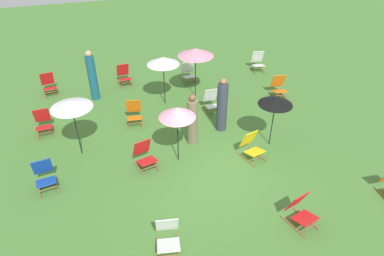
% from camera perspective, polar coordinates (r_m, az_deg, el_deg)
% --- Properties ---
extents(ground_plane, '(40.00, 40.00, 0.00)m').
position_cam_1_polar(ground_plane, '(9.81, 2.14, -6.17)').
color(ground_plane, '#477A33').
extents(deckchair_0, '(0.55, 0.81, 0.83)m').
position_cam_1_polar(deckchair_0, '(14.23, -11.23, 8.58)').
color(deckchair_0, olive).
rests_on(deckchair_0, ground).
extents(deckchair_1, '(0.66, 0.86, 0.83)m').
position_cam_1_polar(deckchair_1, '(10.03, 9.85, -3.00)').
color(deckchair_1, olive).
rests_on(deckchair_1, ground).
extents(deckchair_2, '(0.59, 0.83, 0.83)m').
position_cam_1_polar(deckchair_2, '(13.45, 14.21, 6.63)').
color(deckchair_2, olive).
rests_on(deckchair_2, ground).
extents(deckchair_3, '(0.59, 0.83, 0.83)m').
position_cam_1_polar(deckchair_3, '(14.33, -22.73, 6.68)').
color(deckchair_3, olive).
rests_on(deckchair_3, ground).
extents(deckchair_5, '(0.58, 0.82, 0.83)m').
position_cam_1_polar(deckchair_5, '(9.70, -23.31, -7.23)').
color(deckchair_5, olive).
rests_on(deckchair_5, ground).
extents(deckchair_7, '(0.66, 0.86, 0.83)m').
position_cam_1_polar(deckchair_7, '(8.44, 17.58, -12.98)').
color(deckchair_7, olive).
rests_on(deckchair_7, ground).
extents(deckchair_8, '(0.57, 0.82, 0.83)m').
position_cam_1_polar(deckchair_8, '(11.56, -9.59, 2.48)').
color(deckchair_8, olive).
rests_on(deckchair_8, ground).
extents(deckchair_9, '(0.49, 0.77, 0.83)m').
position_cam_1_polar(deckchair_9, '(12.08, 3.28, 4.40)').
color(deckchair_9, olive).
rests_on(deckchair_9, ground).
extents(deckchair_10, '(0.52, 0.79, 0.83)m').
position_cam_1_polar(deckchair_10, '(11.90, -23.49, 0.86)').
color(deckchair_10, olive).
rests_on(deckchair_10, ground).
extents(deckchair_11, '(0.64, 0.85, 0.83)m').
position_cam_1_polar(deckchair_11, '(9.65, -7.90, -4.50)').
color(deckchair_11, olive).
rests_on(deckchair_11, ground).
extents(deckchair_12, '(0.61, 0.84, 0.83)m').
position_cam_1_polar(deckchair_12, '(7.62, -4.04, -17.48)').
color(deckchair_12, olive).
rests_on(deckchair_12, ground).
extents(deckchair_13, '(0.49, 0.77, 0.83)m').
position_cam_1_polar(deckchair_13, '(14.19, -0.58, 9.18)').
color(deckchair_13, olive).
rests_on(deckchair_13, ground).
extents(deckchair_14, '(0.63, 0.84, 0.83)m').
position_cam_1_polar(deckchair_14, '(15.48, 10.90, 10.75)').
color(deckchair_14, olive).
rests_on(deckchair_14, ground).
extents(umbrella_0, '(1.30, 1.30, 1.91)m').
position_cam_1_polar(umbrella_0, '(12.44, 0.61, 12.50)').
color(umbrella_0, black).
rests_on(umbrella_0, ground).
extents(umbrella_1, '(1.15, 1.15, 1.79)m').
position_cam_1_polar(umbrella_1, '(9.85, -19.48, 3.75)').
color(umbrella_1, black).
rests_on(umbrella_1, ground).
extents(umbrella_2, '(1.00, 1.00, 1.75)m').
position_cam_1_polar(umbrella_2, '(9.08, -2.49, 2.59)').
color(umbrella_2, black).
rests_on(umbrella_2, ground).
extents(umbrella_3, '(1.14, 1.14, 1.80)m').
position_cam_1_polar(umbrella_3, '(12.01, -4.83, 11.06)').
color(umbrella_3, black).
rests_on(umbrella_3, ground).
extents(umbrella_4, '(1.00, 1.00, 1.64)m').
position_cam_1_polar(umbrella_4, '(10.06, 13.74, 4.39)').
color(umbrella_4, black).
rests_on(umbrella_4, ground).
extents(person_0, '(0.35, 0.35, 1.67)m').
position_cam_1_polar(person_0, '(10.24, 0.05, 1.23)').
color(person_0, '#72664C').
rests_on(person_0, ground).
extents(person_1, '(0.41, 0.41, 1.89)m').
position_cam_1_polar(person_1, '(13.13, -16.22, 8.20)').
color(person_1, '#195972').
rests_on(person_1, ground).
extents(person_2, '(0.47, 0.47, 1.82)m').
position_cam_1_polar(person_2, '(10.87, 5.01, 3.62)').
color(person_2, '#333847').
rests_on(person_2, ground).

